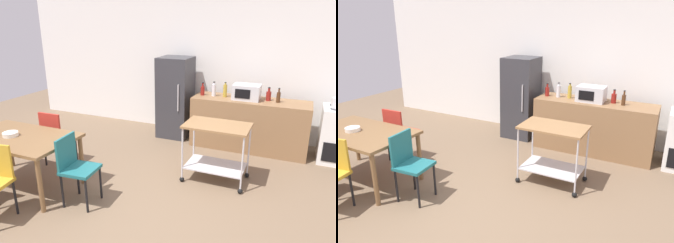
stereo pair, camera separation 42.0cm
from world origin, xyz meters
TOP-DOWN VIEW (x-y plane):
  - ground_plane at (0.00, 0.00)m, footprint 12.00×12.00m
  - back_wall at (0.00, 3.20)m, footprint 8.40×0.12m
  - kitchen_counter at (0.90, 2.60)m, footprint 2.00×0.64m
  - dining_table at (-1.71, -0.03)m, footprint 1.50×0.90m
  - chair_red at (-1.76, 0.70)m, footprint 0.41×0.41m
  - chair_teal at (-0.77, -0.06)m, footprint 0.44×0.44m
  - refrigerator at (-0.55, 2.70)m, footprint 0.60×0.63m
  - kitchen_cart at (0.68, 1.21)m, footprint 0.91×0.57m
  - bottle_wine at (0.03, 2.59)m, footprint 0.07×0.07m
  - bottle_soy_sauce at (0.24, 2.61)m, footprint 0.08×0.08m
  - bottle_vinegar at (0.44, 2.63)m, footprint 0.07×0.07m
  - microwave at (0.82, 2.59)m, footprint 0.46×0.35m
  - bottle_olive_oil at (1.18, 2.65)m, footprint 0.08×0.08m
  - bottle_sparkling_water at (1.35, 2.59)m, footprint 0.06×0.06m
  - fruit_bowl at (-1.81, -0.07)m, footprint 0.20×0.20m

SIDE VIEW (x-z plane):
  - ground_plane at x=0.00m, z-range 0.00..0.00m
  - kitchen_counter at x=0.90m, z-range 0.00..0.90m
  - chair_red at x=-1.76m, z-range 0.07..0.96m
  - chair_teal at x=-0.77m, z-range 0.07..0.96m
  - kitchen_cart at x=0.68m, z-range 0.15..1.00m
  - dining_table at x=-1.71m, z-range 0.30..1.05m
  - refrigerator at x=-0.55m, z-range 0.00..1.55m
  - fruit_bowl at x=-1.81m, z-range 0.75..0.81m
  - bottle_olive_oil at x=1.18m, z-range 0.87..1.10m
  - bottle_wine at x=0.03m, z-range 0.87..1.11m
  - bottle_sparkling_water at x=1.35m, z-range 0.87..1.12m
  - bottle_soy_sauce at x=0.24m, z-range 0.88..1.14m
  - bottle_vinegar at x=0.44m, z-range 0.88..1.15m
  - microwave at x=0.82m, z-range 0.90..1.16m
  - back_wall at x=0.00m, z-range 0.00..2.90m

